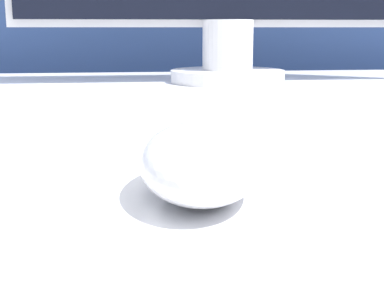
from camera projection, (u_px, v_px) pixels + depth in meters
name	position (u px, v px, depth m)	size (l,w,h in m)	color
partition_panel	(168.00, 91.00, 1.23)	(5.00, 0.03, 1.43)	navy
computer_mouse_near	(200.00, 161.00, 0.28)	(0.07, 0.11, 0.04)	silver
keyboard	(82.00, 111.00, 0.50)	(0.47, 0.17, 0.02)	white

